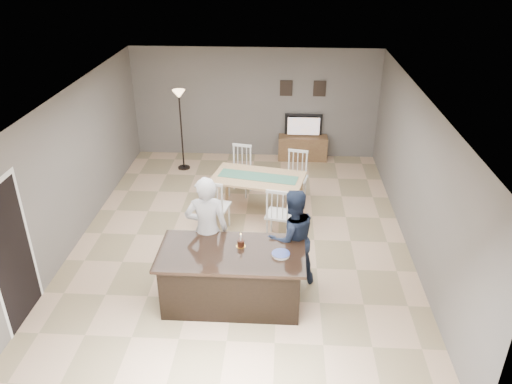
# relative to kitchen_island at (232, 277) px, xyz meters

# --- Properties ---
(floor) EXTENTS (8.00, 8.00, 0.00)m
(floor) POSITION_rel_kitchen_island_xyz_m (0.00, 1.80, -0.45)
(floor) COLOR tan
(floor) RESTS_ON ground
(room_shell) EXTENTS (8.00, 8.00, 8.00)m
(room_shell) POSITION_rel_kitchen_island_xyz_m (0.00, 1.80, 1.22)
(room_shell) COLOR slate
(room_shell) RESTS_ON floor
(kitchen_island) EXTENTS (2.15, 1.10, 0.90)m
(kitchen_island) POSITION_rel_kitchen_island_xyz_m (0.00, 0.00, 0.00)
(kitchen_island) COLOR black
(kitchen_island) RESTS_ON floor
(tv_console) EXTENTS (1.20, 0.40, 0.60)m
(tv_console) POSITION_rel_kitchen_island_xyz_m (1.20, 5.57, -0.15)
(tv_console) COLOR brown
(tv_console) RESTS_ON floor
(television) EXTENTS (0.91, 0.12, 0.53)m
(television) POSITION_rel_kitchen_island_xyz_m (1.20, 5.64, 0.41)
(television) COLOR black
(television) RESTS_ON tv_console
(tv_screen_glow) EXTENTS (0.78, 0.00, 0.78)m
(tv_screen_glow) POSITION_rel_kitchen_island_xyz_m (1.20, 5.56, 0.42)
(tv_screen_glow) COLOR orange
(tv_screen_glow) RESTS_ON tv_console
(picture_frames) EXTENTS (1.10, 0.02, 0.38)m
(picture_frames) POSITION_rel_kitchen_island_xyz_m (1.15, 5.78, 1.30)
(picture_frames) COLOR black
(picture_frames) RESTS_ON room_shell
(doorway) EXTENTS (0.00, 2.10, 2.65)m
(doorway) POSITION_rel_kitchen_island_xyz_m (-2.99, -0.50, 0.80)
(doorway) COLOR black
(doorway) RESTS_ON floor
(woman) EXTENTS (0.71, 0.50, 1.83)m
(woman) POSITION_rel_kitchen_island_xyz_m (-0.44, 0.55, 0.46)
(woman) COLOR silver
(woman) RESTS_ON floor
(man) EXTENTS (0.97, 0.87, 1.64)m
(man) POSITION_rel_kitchen_island_xyz_m (0.89, 0.55, 0.36)
(man) COLOR #1A243B
(man) RESTS_ON floor
(birthday_cake) EXTENTS (0.14, 0.14, 0.22)m
(birthday_cake) POSITION_rel_kitchen_island_xyz_m (0.12, 0.15, 0.50)
(birthday_cake) COLOR gold
(birthday_cake) RESTS_ON kitchen_island
(plate_stack) EXTENTS (0.26, 0.26, 0.04)m
(plate_stack) POSITION_rel_kitchen_island_xyz_m (0.72, -0.06, 0.47)
(plate_stack) COLOR white
(plate_stack) RESTS_ON kitchen_island
(dining_table) EXTENTS (2.03, 2.27, 1.07)m
(dining_table) POSITION_rel_kitchen_island_xyz_m (0.24, 2.72, 0.23)
(dining_table) COLOR tan
(dining_table) RESTS_ON floor
(floor_lamp) EXTENTS (0.29, 0.29, 1.92)m
(floor_lamp) POSITION_rel_kitchen_island_xyz_m (-1.67, 4.85, 1.04)
(floor_lamp) COLOR black
(floor_lamp) RESTS_ON floor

